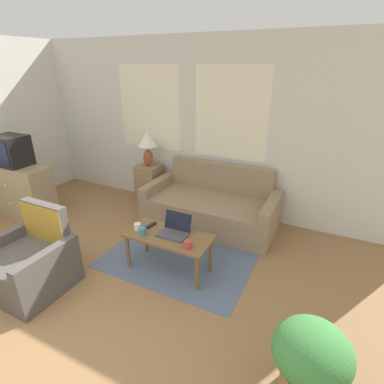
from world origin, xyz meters
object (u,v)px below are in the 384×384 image
armchair (32,263)px  tv_remote (151,225)px  television (11,151)px  coffee_table (168,239)px  table_lamp (147,143)px  cup_navy (188,244)px  laptop (175,229)px  cup_white (142,231)px  potted_plant (311,357)px  cup_yellow (138,227)px  couch (212,207)px

armchair → tv_remote: (0.88, 0.95, 0.20)m
television → coffee_table: television is taller
table_lamp → cup_navy: bearing=-45.7°
laptop → cup_white: laptop is taller
table_lamp → cup_white: size_ratio=5.94×
potted_plant → television: bearing=167.5°
laptop → cup_yellow: bearing=-165.1°
armchair → potted_plant: size_ratio=1.42×
armchair → potted_plant: 2.76m
table_lamp → cup_yellow: (0.83, -1.48, -0.55)m
armchair → potted_plant: (2.76, 0.07, 0.08)m
table_lamp → potted_plant: bearing=-38.4°
table_lamp → cup_navy: 2.23m
cup_navy → cup_white: cup_white is taller
laptop → tv_remote: bearing=176.0°
table_lamp → coffee_table: table_lamp is taller
laptop → potted_plant: (1.55, -0.86, -0.16)m
television → laptop: size_ratio=1.49×
cup_navy → cup_yellow: cup_navy is taller
couch → table_lamp: size_ratio=3.37×
armchair → laptop: bearing=37.4°
television → table_lamp: 1.96m
television → cup_yellow: (2.32, -0.21, -0.56)m
coffee_table → laptop: size_ratio=3.04×
table_lamp → laptop: size_ratio=1.73×
laptop → potted_plant: bearing=-29.0°
coffee_table → cup_yellow: bearing=-171.3°
potted_plant → couch: bearing=127.9°
television → tv_remote: 2.48m
table_lamp → couch: bearing=-8.3°
armchair → coffee_table: (1.16, 0.87, 0.13)m
couch → cup_navy: 1.43m
couch → cup_white: (-0.26, -1.37, 0.25)m
cup_white → potted_plant: potted_plant is taller
laptop → cup_yellow: laptop is taller
armchair → laptop: (1.21, 0.93, 0.24)m
cup_white → laptop: bearing=31.7°
television → laptop: (2.74, -0.09, -0.55)m
laptop → cup_yellow: size_ratio=3.96×
cup_white → tv_remote: (-0.03, 0.21, -0.04)m
armchair → cup_navy: (1.47, 0.74, 0.23)m
couch → coffee_table: bearing=-90.4°
cup_white → potted_plant: 1.98m
television → cup_navy: bearing=-5.3°
laptop → cup_white: size_ratio=3.43×
television → potted_plant: 4.45m
coffee_table → tv_remote: tv_remote is taller
table_lamp → potted_plant: size_ratio=0.92×
armchair → table_lamp: bearing=91.0°
cup_yellow → tv_remote: size_ratio=0.53×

